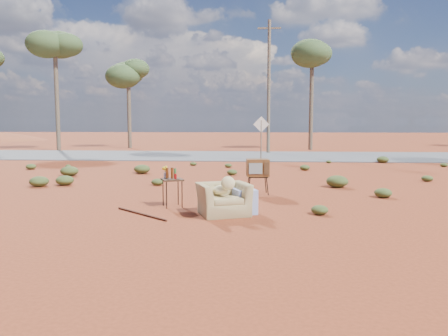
{
  "coord_description": "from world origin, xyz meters",
  "views": [
    {
      "loc": [
        1.26,
        -9.46,
        1.93
      ],
      "look_at": [
        0.48,
        1.12,
        0.8
      ],
      "focal_mm": 35.0,
      "sensor_mm": 36.0,
      "label": 1
    }
  ],
  "objects": [
    {
      "name": "ground",
      "position": [
        0.0,
        0.0,
        0.0
      ],
      "size": [
        140.0,
        140.0,
        0.0
      ],
      "primitive_type": "plane",
      "color": "maroon",
      "rests_on": "ground"
    },
    {
      "name": "scrub_patch",
      "position": [
        -0.82,
        4.41,
        0.14
      ],
      "size": [
        17.49,
        8.07,
        0.33
      ],
      "color": "#3F4D21",
      "rests_on": "ground"
    },
    {
      "name": "armchair",
      "position": [
        0.67,
        -0.51,
        0.41
      ],
      "size": [
        1.32,
        1.13,
        0.89
      ],
      "rotation": [
        0.0,
        0.0,
        0.37
      ],
      "color": "#988252",
      "rests_on": "ground"
    },
    {
      "name": "eucalyptus_left",
      "position": [
        -12.0,
        19.0,
        6.92
      ],
      "size": [
        3.2,
        3.2,
        8.1
      ],
      "color": "brown",
      "rests_on": "ground"
    },
    {
      "name": "road_sign",
      "position": [
        1.5,
        12.0,
        1.5
      ],
      "size": [
        0.78,
        0.06,
        2.19
      ],
      "color": "brown",
      "rests_on": "ground"
    },
    {
      "name": "eucalyptus_near_left",
      "position": [
        -8.0,
        22.0,
        5.45
      ],
      "size": [
        3.2,
        3.2,
        6.6
      ],
      "color": "brown",
      "rests_on": "ground"
    },
    {
      "name": "utility_pole_center",
      "position": [
        2.0,
        17.5,
        4.15
      ],
      "size": [
        1.4,
        0.2,
        8.0
      ],
      "color": "brown",
      "rests_on": "ground"
    },
    {
      "name": "side_table",
      "position": [
        -0.67,
        0.24,
        0.66
      ],
      "size": [
        0.59,
        0.59,
        0.91
      ],
      "rotation": [
        0.0,
        0.0,
        0.43
      ],
      "color": "#3A2415",
      "rests_on": "ground"
    },
    {
      "name": "highway",
      "position": [
        0.0,
        15.0,
        0.02
      ],
      "size": [
        140.0,
        7.0,
        0.04
      ],
      "primitive_type": "cube",
      "color": "#565659",
      "rests_on": "ground"
    },
    {
      "name": "rusty_bar",
      "position": [
        -1.11,
        -0.7,
        0.02
      ],
      "size": [
        1.33,
        1.17,
        0.05
      ],
      "primitive_type": "cylinder",
      "rotation": [
        0.0,
        1.57,
        -0.72
      ],
      "color": "#4F2115",
      "rests_on": "ground"
    },
    {
      "name": "tv_unit",
      "position": [
        1.3,
        2.09,
        0.7
      ],
      "size": [
        0.63,
        0.53,
        0.94
      ],
      "rotation": [
        0.0,
        0.0,
        0.11
      ],
      "color": "black",
      "rests_on": "ground"
    },
    {
      "name": "eucalyptus_center",
      "position": [
        5.0,
        21.0,
        6.43
      ],
      "size": [
        3.2,
        3.2,
        7.6
      ],
      "color": "brown",
      "rests_on": "ground"
    }
  ]
}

